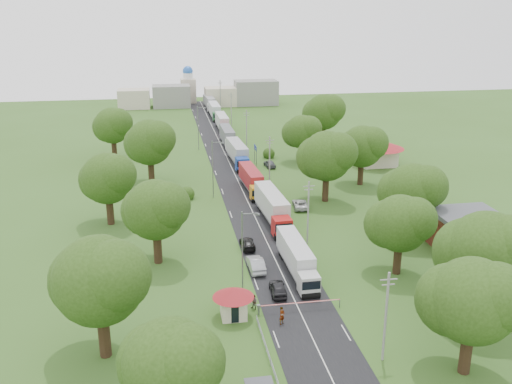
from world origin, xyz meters
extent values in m
plane|color=#33561C|center=(0.00, 0.00, 0.00)|extent=(260.00, 260.00, 0.00)
cube|color=black|center=(0.00, 20.00, 0.00)|extent=(8.00, 200.00, 0.04)
cylinder|color=slate|center=(-4.50, -25.00, 0.55)|extent=(0.20, 0.20, 1.10)
cube|color=slate|center=(-4.50, -25.00, 1.05)|extent=(0.35, 0.35, 0.25)
cylinder|color=red|center=(0.00, -25.00, 1.00)|extent=(9.00, 0.12, 0.12)
cylinder|color=slate|center=(4.50, -25.00, 0.50)|extent=(0.10, 0.10, 1.00)
cube|color=beige|center=(-7.20, -25.00, 1.20)|extent=(2.60, 2.60, 2.40)
cone|color=maroon|center=(-7.20, -25.00, 2.90)|extent=(4.40, 4.40, 1.10)
cube|color=black|center=(-5.89, -25.00, 1.40)|extent=(0.02, 1.20, 0.90)
cube|color=black|center=(-7.20, -26.31, 1.00)|extent=(0.80, 0.02, 1.90)
cylinder|color=slate|center=(5.20, 33.80, 2.00)|extent=(0.12, 0.12, 4.00)
cylinder|color=slate|center=(5.20, 36.20, 2.00)|extent=(0.12, 0.12, 4.00)
cube|color=navy|center=(5.20, 35.00, 3.60)|extent=(0.06, 3.00, 1.00)
cube|color=silver|center=(5.20, 35.00, 3.60)|extent=(0.07, 3.10, 0.06)
cylinder|color=gray|center=(5.50, -35.00, 4.50)|extent=(0.24, 0.24, 9.00)
cube|color=gray|center=(5.50, -35.00, 8.30)|extent=(1.60, 0.10, 0.10)
cube|color=gray|center=(5.50, -35.00, 7.80)|extent=(1.20, 0.10, 0.10)
cylinder|color=gray|center=(5.50, -7.00, 4.50)|extent=(0.24, 0.24, 9.00)
cube|color=gray|center=(5.50, -7.00, 8.30)|extent=(1.60, 0.10, 0.10)
cube|color=gray|center=(5.50, -7.00, 7.80)|extent=(1.20, 0.10, 0.10)
cylinder|color=gray|center=(5.50, 21.00, 4.50)|extent=(0.24, 0.24, 9.00)
cube|color=gray|center=(5.50, 21.00, 8.30)|extent=(1.60, 0.10, 0.10)
cube|color=gray|center=(5.50, 21.00, 7.80)|extent=(1.20, 0.10, 0.10)
cylinder|color=gray|center=(5.50, 49.00, 4.50)|extent=(0.24, 0.24, 9.00)
cube|color=gray|center=(5.50, 49.00, 8.30)|extent=(1.60, 0.10, 0.10)
cube|color=gray|center=(5.50, 49.00, 7.80)|extent=(1.20, 0.10, 0.10)
cylinder|color=gray|center=(5.50, 77.00, 4.50)|extent=(0.24, 0.24, 9.00)
cube|color=gray|center=(5.50, 77.00, 8.30)|extent=(1.60, 0.10, 0.10)
cube|color=gray|center=(5.50, 77.00, 7.80)|extent=(1.20, 0.10, 0.10)
cylinder|color=gray|center=(5.50, 105.00, 4.50)|extent=(0.24, 0.24, 9.00)
cube|color=gray|center=(5.50, 105.00, 8.30)|extent=(1.60, 0.10, 0.10)
cube|color=gray|center=(5.50, 105.00, 7.80)|extent=(1.20, 0.10, 0.10)
cylinder|color=slate|center=(-5.50, -20.00, 5.00)|extent=(0.16, 0.16, 10.00)
cube|color=slate|center=(-4.60, -20.00, 9.70)|extent=(1.80, 0.10, 0.10)
cube|color=slate|center=(-3.80, -20.00, 9.55)|extent=(0.50, 0.22, 0.15)
cylinder|color=slate|center=(-5.50, 15.00, 5.00)|extent=(0.16, 0.16, 10.00)
cube|color=slate|center=(-4.60, 15.00, 9.70)|extent=(1.80, 0.10, 0.10)
cube|color=slate|center=(-3.80, 15.00, 9.55)|extent=(0.50, 0.22, 0.15)
cylinder|color=slate|center=(-5.50, 50.00, 5.00)|extent=(0.16, 0.16, 10.00)
cube|color=slate|center=(-4.60, 50.00, 9.70)|extent=(1.80, 0.10, 0.10)
cube|color=slate|center=(-3.80, 50.00, 9.55)|extent=(0.50, 0.22, 0.15)
cylinder|color=#382616|center=(12.00, -38.00, 2.10)|extent=(1.08, 1.08, 4.20)
sphere|color=#223E11|center=(12.00, -38.00, 7.22)|extent=(7.70, 7.70, 7.70)
sphere|color=#223E11|center=(13.38, -39.10, 8.05)|extent=(6.05, 6.05, 6.05)
sphere|color=#223E11|center=(10.90, -36.62, 6.67)|extent=(6.60, 6.60, 6.60)
cylinder|color=#382616|center=(18.00, -30.00, 2.27)|extent=(1.12, 1.12, 4.55)
sphere|color=#223E11|center=(18.00, -30.00, 7.85)|extent=(8.40, 8.40, 8.40)
sphere|color=#223E11|center=(19.50, -31.20, 8.75)|extent=(6.60, 6.60, 6.60)
sphere|color=#223E11|center=(16.80, -28.50, 7.25)|extent=(7.20, 7.20, 7.20)
cylinder|color=#382616|center=(14.00, -18.00, 1.92)|extent=(1.04, 1.04, 3.85)
sphere|color=#223E11|center=(14.00, -18.00, 6.60)|extent=(7.00, 7.00, 7.00)
sphere|color=#223E11|center=(15.25, -19.00, 7.35)|extent=(5.50, 5.50, 5.50)
sphere|color=#223E11|center=(13.00, -16.75, 6.10)|extent=(6.00, 6.00, 6.00)
cylinder|color=#382616|center=(20.00, -8.00, 2.10)|extent=(1.08, 1.08, 4.20)
sphere|color=#223E11|center=(20.00, -8.00, 7.22)|extent=(7.70, 7.70, 7.70)
sphere|color=#223E11|center=(21.38, -9.10, 8.05)|extent=(6.05, 6.05, 6.05)
sphere|color=#223E11|center=(18.90, -6.62, 6.67)|extent=(6.60, 6.60, 6.60)
cylinder|color=#382616|center=(13.00, 10.00, 2.27)|extent=(1.12, 1.12, 4.55)
sphere|color=#223E11|center=(13.00, 10.00, 7.85)|extent=(8.40, 8.40, 8.40)
sphere|color=#223E11|center=(14.50, 8.80, 8.75)|extent=(6.60, 6.60, 6.60)
sphere|color=#223E11|center=(11.80, 11.50, 7.25)|extent=(7.20, 7.20, 7.20)
cylinder|color=#382616|center=(22.00, 18.00, 2.10)|extent=(1.08, 1.08, 4.20)
sphere|color=#223E11|center=(22.00, 18.00, 7.22)|extent=(7.70, 7.70, 7.70)
sphere|color=#223E11|center=(23.38, 16.90, 8.05)|extent=(6.05, 6.05, 6.05)
sphere|color=#223E11|center=(20.90, 19.38, 6.67)|extent=(6.60, 6.60, 6.60)
cylinder|color=#382616|center=(15.00, 35.00, 1.92)|extent=(1.04, 1.04, 3.85)
sphere|color=#223E11|center=(15.00, 35.00, 6.60)|extent=(7.00, 7.00, 7.00)
sphere|color=#223E11|center=(16.25, 34.00, 7.35)|extent=(5.50, 5.50, 5.50)
sphere|color=#223E11|center=(14.00, 36.25, 6.10)|extent=(6.00, 6.00, 6.00)
cylinder|color=#382616|center=(24.00, 50.00, 2.27)|extent=(1.12, 1.12, 4.55)
sphere|color=#223E11|center=(24.00, 50.00, 7.85)|extent=(8.40, 8.40, 8.40)
sphere|color=#223E11|center=(25.50, 48.80, 8.75)|extent=(6.60, 6.60, 6.60)
sphere|color=#223E11|center=(22.80, 51.50, 7.25)|extent=(7.20, 7.20, 7.20)
sphere|color=#223E11|center=(-14.00, -42.00, 6.60)|extent=(7.00, 7.00, 7.00)
sphere|color=#223E11|center=(-12.75, -43.00, 7.35)|extent=(5.50, 5.50, 5.50)
sphere|color=#223E11|center=(-15.00, -40.75, 6.10)|extent=(6.00, 6.00, 6.00)
cylinder|color=#382616|center=(-20.00, -30.00, 2.27)|extent=(1.12, 1.12, 4.55)
sphere|color=#223E11|center=(-20.00, -30.00, 7.85)|extent=(8.40, 8.40, 8.40)
sphere|color=#223E11|center=(-18.50, -31.20, 8.75)|extent=(6.60, 6.60, 6.60)
sphere|color=#223E11|center=(-21.20, -28.50, 7.25)|extent=(7.20, 7.20, 7.20)
cylinder|color=#382616|center=(-15.00, -10.00, 2.10)|extent=(1.08, 1.08, 4.20)
sphere|color=#223E11|center=(-15.00, -10.00, 7.22)|extent=(7.70, 7.70, 7.70)
sphere|color=#223E11|center=(-13.62, -11.10, 8.05)|extent=(6.05, 6.05, 6.05)
sphere|color=#223E11|center=(-16.10, -8.62, 6.67)|extent=(6.60, 6.60, 6.60)
cylinder|color=#382616|center=(-22.00, 5.00, 2.10)|extent=(1.08, 1.08, 4.20)
sphere|color=#223E11|center=(-22.00, 5.00, 7.22)|extent=(7.70, 7.70, 7.70)
sphere|color=#223E11|center=(-20.62, 3.90, 8.05)|extent=(6.05, 6.05, 6.05)
sphere|color=#223E11|center=(-23.10, 6.38, 6.67)|extent=(6.60, 6.60, 6.60)
cylinder|color=#382616|center=(-16.00, 25.00, 2.27)|extent=(1.12, 1.12, 4.55)
sphere|color=#223E11|center=(-16.00, 25.00, 7.85)|extent=(8.40, 8.40, 8.40)
sphere|color=#223E11|center=(-14.50, 23.80, 8.75)|extent=(6.60, 6.60, 6.60)
sphere|color=#223E11|center=(-17.20, 26.50, 7.25)|extent=(7.20, 7.20, 7.20)
cylinder|color=#382616|center=(-24.00, 45.00, 2.10)|extent=(1.08, 1.08, 4.20)
sphere|color=#223E11|center=(-24.00, 45.00, 7.22)|extent=(7.70, 7.70, 7.70)
sphere|color=#223E11|center=(-22.62, 43.90, 8.05)|extent=(6.05, 6.05, 6.05)
sphere|color=#223E11|center=(-25.10, 46.38, 6.67)|extent=(6.60, 6.60, 6.60)
cube|color=maroon|center=(26.00, -12.00, 2.30)|extent=(8.00, 6.00, 4.60)
cube|color=#47494F|center=(26.00, -12.00, 4.90)|extent=(8.60, 6.60, 0.60)
cube|color=beige|center=(30.00, 30.00, 2.00)|extent=(7.00, 5.00, 4.00)
cone|color=maroon|center=(30.00, 30.00, 4.90)|extent=(10.08, 10.08, 1.80)
cube|color=gray|center=(-10.00, 110.00, 3.50)|extent=(12.00, 8.00, 7.00)
cube|color=beige|center=(6.00, 110.00, 3.00)|extent=(10.00, 8.00, 6.00)
cube|color=gray|center=(18.00, 110.00, 4.00)|extent=(14.00, 8.00, 8.00)
cube|color=beige|center=(-22.00, 110.00, 3.00)|extent=(10.00, 8.00, 6.00)
cube|color=beige|center=(-4.00, 118.00, 4.00)|extent=(5.00, 5.00, 8.00)
cylinder|color=silver|center=(-4.00, 118.00, 9.00)|extent=(3.20, 3.20, 2.00)
sphere|color=#2659B2|center=(-4.00, 118.00, 10.60)|extent=(3.40, 3.40, 3.40)
cube|color=silver|center=(1.85, -21.66, 1.45)|extent=(2.27, 2.27, 2.33)
cube|color=black|center=(1.85, -22.79, 1.77)|extent=(2.15, 0.05, 1.03)
cube|color=slate|center=(1.85, -22.74, 0.51)|extent=(2.06, 0.28, 0.33)
cube|color=slate|center=(1.85, -15.13, 0.70)|extent=(2.30, 10.76, 0.28)
cube|color=silver|center=(1.85, -14.85, 2.38)|extent=(2.49, 11.04, 2.80)
cylinder|color=black|center=(1.85, -22.50, 0.47)|extent=(2.19, 0.93, 0.93)
cylinder|color=black|center=(1.85, -20.82, 0.47)|extent=(2.19, 0.93, 0.93)
cylinder|color=black|center=(1.85, -11.87, 0.47)|extent=(2.19, 0.93, 0.93)
cylinder|color=black|center=(1.85, -10.47, 0.47)|extent=(2.19, 0.93, 0.93)
cube|color=#B11414|center=(2.39, -4.51, 1.64)|extent=(2.67, 2.67, 2.65)
cube|color=black|center=(2.39, -5.80, 2.01)|extent=(2.44, 0.15, 1.17)
cube|color=slate|center=(2.39, -5.73, 0.58)|extent=(2.34, 0.37, 0.37)
cube|color=slate|center=(2.39, 2.91, 0.80)|extent=(3.07, 12.31, 0.32)
cube|color=#BCBCBC|center=(2.39, 3.23, 2.70)|extent=(3.30, 12.63, 3.18)
cylinder|color=black|center=(2.39, -5.47, 0.53)|extent=(2.49, 1.06, 1.06)
cylinder|color=black|center=(2.39, -3.56, 0.53)|extent=(2.49, 1.06, 1.06)
cylinder|color=black|center=(2.39, 6.62, 0.53)|extent=(2.49, 1.06, 1.06)
cylinder|color=black|center=(2.39, 8.21, 0.53)|extent=(2.49, 1.06, 1.06)
cube|color=orange|center=(1.64, 11.85, 1.44)|extent=(2.35, 2.35, 2.33)
cube|color=black|center=(1.64, 10.73, 1.77)|extent=(2.14, 0.13, 1.02)
cube|color=slate|center=(1.64, 10.78, 0.51)|extent=(2.06, 0.36, 0.33)
cube|color=slate|center=(1.64, 18.37, 0.70)|extent=(2.70, 10.81, 0.28)
cube|color=maroon|center=(1.64, 18.65, 2.37)|extent=(2.90, 11.09, 2.79)
cylinder|color=black|center=(1.64, 11.02, 0.47)|extent=(2.19, 0.93, 0.93)
cylinder|color=black|center=(1.64, 12.69, 0.47)|extent=(2.19, 0.93, 0.93)
cylinder|color=black|center=(1.64, 21.63, 0.47)|extent=(2.19, 0.93, 0.93)
cylinder|color=black|center=(1.64, 23.03, 0.47)|extent=(2.19, 0.93, 0.93)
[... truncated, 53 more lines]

